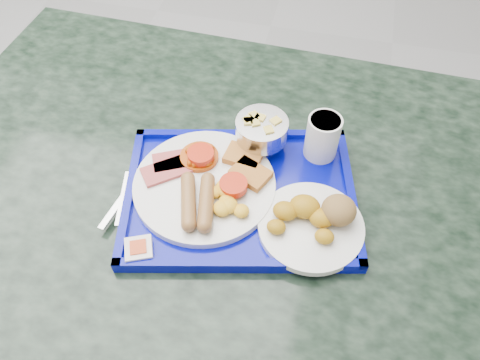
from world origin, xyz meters
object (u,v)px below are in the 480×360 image
object	(u,v)px
juice_cup	(323,136)
tray	(240,196)
table	(248,254)
fruit_bowl	(261,130)
main_plate	(208,184)
bread_plate	(314,220)

from	to	relation	value
juice_cup	tray	bearing A→B (deg)	-133.73
table	fruit_bowl	size ratio (longest dim) A/B	14.06
main_plate	juice_cup	bearing A→B (deg)	35.53
tray	juice_cup	xyz separation A→B (m)	(0.12, 0.13, 0.05)
table	juice_cup	distance (m)	0.32
bread_plate	juice_cup	size ratio (longest dim) A/B	2.05
tray	juice_cup	distance (m)	0.19
table	tray	distance (m)	0.22
tray	main_plate	size ratio (longest dim) A/B	1.82
table	tray	size ratio (longest dim) A/B	2.98
tray	table	bearing A→B (deg)	32.44
table	juice_cup	bearing A→B (deg)	47.78
table	fruit_bowl	distance (m)	0.30
main_plate	fruit_bowl	bearing A→B (deg)	59.71
tray	bread_plate	distance (m)	0.14
tray	bread_plate	size ratio (longest dim) A/B	2.60
tray	bread_plate	xyz separation A→B (m)	(0.14, -0.04, 0.02)
table	main_plate	world-z (taller)	main_plate
bread_plate	juice_cup	distance (m)	0.17
main_plate	bread_plate	xyz separation A→B (m)	(0.19, -0.04, 0.00)
table	juice_cup	size ratio (longest dim) A/B	15.89
fruit_bowl	table	bearing A→B (deg)	-88.48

